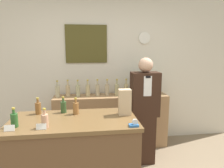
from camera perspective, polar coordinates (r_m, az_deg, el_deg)
back_wall at (r=3.55m, az=-4.07°, el=4.59°), size 5.20×0.09×2.70m
back_shelf at (r=3.52m, az=-0.24°, el=-10.51°), size 1.92×0.39×0.91m
display_counter at (r=2.36m, az=-10.45°, el=-20.99°), size 1.32×0.68×0.97m
shopkeeper at (r=2.98m, az=9.21°, el=-7.82°), size 0.40×0.25×1.57m
potted_plant at (r=3.50m, az=10.21°, el=0.44°), size 0.28×0.28×0.38m
paper_bag at (r=2.21m, az=3.63°, el=-5.18°), size 0.14×0.11×0.29m
tape_dispenser at (r=1.93m, az=6.34°, el=-11.32°), size 0.09×0.06×0.07m
price_card_left at (r=2.04m, az=-27.27°, el=-11.15°), size 0.09×0.02×0.06m
price_card_right at (r=1.96m, az=-19.58°, el=-11.39°), size 0.09×0.02×0.06m
counter_bottle_0 at (r=2.10m, az=-26.14°, el=-9.16°), size 0.06×0.06×0.19m
counter_bottle_1 at (r=2.40m, az=-20.36°, el=-6.41°), size 0.06×0.06×0.19m
counter_bottle_2 at (r=1.98m, az=-18.62°, el=-9.85°), size 0.06×0.06×0.19m
counter_bottle_3 at (r=2.36m, az=-13.71°, el=-6.29°), size 0.06×0.06×0.19m
counter_bottle_4 at (r=2.28m, az=-10.30°, el=-6.75°), size 0.06×0.06×0.19m
shelf_bottle_0 at (r=3.36m, az=-15.29°, el=-1.94°), size 0.07×0.07×0.28m
shelf_bottle_1 at (r=3.37m, az=-12.47°, el=-1.77°), size 0.07×0.07×0.28m
shelf_bottle_2 at (r=3.34m, az=-9.72°, el=-1.77°), size 0.07×0.07×0.28m
shelf_bottle_3 at (r=3.34m, az=-6.93°, el=-1.71°), size 0.07×0.07×0.28m
shelf_bottle_4 at (r=3.36m, az=-4.16°, el=-1.57°), size 0.07×0.07×0.28m
shelf_bottle_5 at (r=3.37m, az=-1.39°, el=-1.52°), size 0.07×0.07×0.28m
shelf_bottle_6 at (r=3.38m, az=1.39°, el=-1.51°), size 0.07×0.07×0.28m
shelf_bottle_7 at (r=3.41m, az=4.07°, el=-1.40°), size 0.07×0.07×0.28m
shelf_bottle_8 at (r=3.45m, az=6.70°, el=-1.31°), size 0.07×0.07×0.28m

